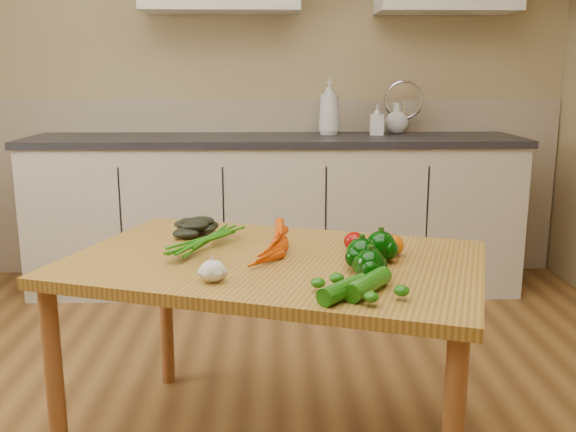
# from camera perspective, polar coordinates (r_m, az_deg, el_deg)

# --- Properties ---
(room) EXTENTS (4.04, 5.04, 2.64)m
(room) POSITION_cam_1_polar(r_m,az_deg,el_deg) (1.72, -7.81, 12.18)
(room) COLOR brown
(room) RESTS_ON ground
(counter_run) EXTENTS (2.84, 0.64, 1.14)m
(counter_run) POSITION_cam_1_polar(r_m,az_deg,el_deg) (3.81, -1.03, 0.46)
(counter_run) COLOR #B7AD99
(counter_run) RESTS_ON ground
(table) EXTENTS (1.47, 1.19, 0.68)m
(table) POSITION_cam_1_polar(r_m,az_deg,el_deg) (2.06, -1.22, -5.77)
(table) COLOR #A77830
(table) RESTS_ON ground
(soap_bottle_a) EXTENTS (0.15, 0.15, 0.33)m
(soap_bottle_a) POSITION_cam_1_polar(r_m,az_deg,el_deg) (3.84, 3.70, 9.66)
(soap_bottle_a) COLOR silver
(soap_bottle_a) RESTS_ON counter_run
(soap_bottle_b) EXTENTS (0.09, 0.09, 0.18)m
(soap_bottle_b) POSITION_cam_1_polar(r_m,az_deg,el_deg) (3.86, 7.93, 8.47)
(soap_bottle_b) COLOR silver
(soap_bottle_b) RESTS_ON counter_run
(soap_bottle_c) EXTENTS (0.20, 0.20, 0.18)m
(soap_bottle_c) POSITION_cam_1_polar(r_m,az_deg,el_deg) (3.98, 9.63, 8.56)
(soap_bottle_c) COLOR silver
(soap_bottle_c) RESTS_ON counter_run
(carrot_bunch) EXTENTS (0.28, 0.25, 0.06)m
(carrot_bunch) POSITION_cam_1_polar(r_m,az_deg,el_deg) (2.07, -3.29, -2.52)
(carrot_bunch) COLOR #C74104
(carrot_bunch) RESTS_ON table
(leafy_greens) EXTENTS (0.18, 0.16, 0.09)m
(leafy_greens) POSITION_cam_1_polar(r_m,az_deg,el_deg) (2.33, -8.42, -0.60)
(leafy_greens) COLOR black
(leafy_greens) RESTS_ON table
(garlic_bulb) EXTENTS (0.07, 0.07, 0.06)m
(garlic_bulb) POSITION_cam_1_polar(r_m,az_deg,el_deg) (1.81, -6.72, -4.87)
(garlic_bulb) COLOR silver
(garlic_bulb) RESTS_ON table
(pepper_a) EXTENTS (0.09, 0.09, 0.09)m
(pepper_a) POSITION_cam_1_polar(r_m,az_deg,el_deg) (1.91, 6.56, -3.40)
(pepper_a) COLOR black
(pepper_a) RESTS_ON table
(pepper_b) EXTENTS (0.09, 0.09, 0.09)m
(pepper_b) POSITION_cam_1_polar(r_m,az_deg,el_deg) (2.00, 8.23, -2.71)
(pepper_b) COLOR black
(pepper_b) RESTS_ON table
(pepper_c) EXTENTS (0.09, 0.09, 0.09)m
(pepper_c) POSITION_cam_1_polar(r_m,az_deg,el_deg) (1.83, 7.29, -4.33)
(pepper_c) COLOR black
(pepper_c) RESTS_ON table
(tomato_a) EXTENTS (0.07, 0.07, 0.06)m
(tomato_a) POSITION_cam_1_polar(r_m,az_deg,el_deg) (2.12, 5.92, -2.26)
(tomato_a) COLOR #810702
(tomato_a) RESTS_ON table
(tomato_b) EXTENTS (0.06, 0.06, 0.06)m
(tomato_b) POSITION_cam_1_polar(r_m,az_deg,el_deg) (2.08, 8.44, -2.65)
(tomato_b) COLOR #B85104
(tomato_b) RESTS_ON table
(tomato_c) EXTENTS (0.07, 0.07, 0.07)m
(tomato_c) POSITION_cam_1_polar(r_m,az_deg,el_deg) (2.08, 9.29, -2.59)
(tomato_c) COLOR #B85104
(tomato_c) RESTS_ON table
(zucchini_a) EXTENTS (0.15, 0.19, 0.05)m
(zucchini_a) POSITION_cam_1_polar(r_m,az_deg,el_deg) (1.72, 7.13, -6.04)
(zucchini_a) COLOR #124D08
(zucchini_a) RESTS_ON table
(zucchini_b) EXTENTS (0.15, 0.16, 0.05)m
(zucchini_b) POSITION_cam_1_polar(r_m,az_deg,el_deg) (1.67, 4.98, -6.54)
(zucchini_b) COLOR #124D08
(zucchini_b) RESTS_ON table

